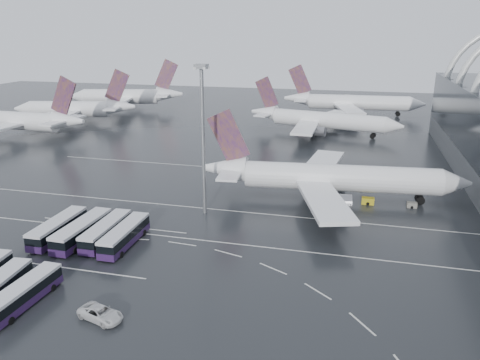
% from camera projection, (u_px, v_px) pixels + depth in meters
% --- Properties ---
extents(ground, '(420.00, 420.00, 0.00)m').
position_uv_depth(ground, '(243.00, 239.00, 78.08)').
color(ground, black).
rests_on(ground, ground).
extents(lane_marking_near, '(120.00, 0.25, 0.01)m').
position_uv_depth(lane_marking_near, '(240.00, 244.00, 76.24)').
color(lane_marking_near, silver).
rests_on(lane_marking_near, ground).
extents(lane_marking_mid, '(120.00, 0.25, 0.01)m').
position_uv_depth(lane_marking_mid, '(258.00, 213.00, 89.15)').
color(lane_marking_mid, silver).
rests_on(lane_marking_mid, ground).
extents(lane_marking_far, '(120.00, 0.25, 0.01)m').
position_uv_depth(lane_marking_far, '(282.00, 172.00, 114.97)').
color(lane_marking_far, silver).
rests_on(lane_marking_far, ground).
extents(bus_bay_line_south, '(28.00, 0.25, 0.01)m').
position_uv_depth(bus_bay_line_south, '(59.00, 267.00, 68.99)').
color(bus_bay_line_south, silver).
rests_on(bus_bay_line_south, ground).
extents(bus_bay_line_north, '(28.00, 0.25, 0.01)m').
position_uv_depth(bus_bay_line_north, '(113.00, 225.00, 83.74)').
color(bus_bay_line_north, silver).
rests_on(bus_bay_line_north, ground).
extents(airliner_main, '(54.00, 47.13, 18.28)m').
position_uv_depth(airliner_main, '(327.00, 178.00, 95.27)').
color(airliner_main, white).
rests_on(airliner_main, ground).
extents(airliner_gate_b, '(52.11, 46.11, 18.20)m').
position_uv_depth(airliner_gate_b, '(320.00, 120.00, 156.48)').
color(airliner_gate_b, white).
rests_on(airliner_gate_b, ground).
extents(airliner_gate_c, '(56.46, 52.10, 20.13)m').
position_uv_depth(airliner_gate_c, '(351.00, 103.00, 190.89)').
color(airliner_gate_c, white).
rests_on(airliner_gate_c, ground).
extents(jet_remote_west, '(45.99, 36.98, 20.12)m').
position_uv_depth(jet_remote_west, '(24.00, 121.00, 151.32)').
color(jet_remote_west, white).
rests_on(jet_remote_west, ground).
extents(jet_remote_mid, '(45.69, 37.02, 19.97)m').
position_uv_depth(jet_remote_mid, '(77.00, 109.00, 174.81)').
color(jet_remote_mid, white).
rests_on(jet_remote_mid, ground).
extents(jet_remote_far, '(49.52, 40.16, 21.69)m').
position_uv_depth(jet_remote_far, '(128.00, 97.00, 204.49)').
color(jet_remote_far, white).
rests_on(jet_remote_far, ground).
extents(bus_row_near_a, '(3.35, 13.36, 3.28)m').
position_uv_depth(bus_row_near_a, '(58.00, 228.00, 78.05)').
color(bus_row_near_a, '#281542').
rests_on(bus_row_near_a, ground).
extents(bus_row_near_b, '(3.50, 13.76, 3.37)m').
position_uv_depth(bus_row_near_b, '(82.00, 231.00, 76.94)').
color(bus_row_near_b, '#281542').
rests_on(bus_row_near_b, ground).
extents(bus_row_near_c, '(3.31, 13.01, 3.19)m').
position_uv_depth(bus_row_near_c, '(106.00, 231.00, 77.04)').
color(bus_row_near_c, '#281542').
rests_on(bus_row_near_c, ground).
extents(bus_row_near_d, '(3.31, 13.11, 3.21)m').
position_uv_depth(bus_row_near_d, '(125.00, 235.00, 75.47)').
color(bus_row_near_d, '#281542').
rests_on(bus_row_near_d, ground).
extents(bus_row_far_c, '(3.20, 12.17, 2.97)m').
position_uv_depth(bus_row_far_c, '(23.00, 294.00, 58.96)').
color(bus_row_far_c, '#281542').
rests_on(bus_row_far_c, ground).
extents(van_curve_a, '(6.36, 4.16, 1.63)m').
position_uv_depth(van_curve_a, '(101.00, 313.00, 56.25)').
color(van_curve_a, silver).
rests_on(van_curve_a, ground).
extents(floodlight_mast, '(2.12, 2.12, 27.72)m').
position_uv_depth(floodlight_mast, '(203.00, 123.00, 84.20)').
color(floodlight_mast, gray).
rests_on(floodlight_mast, ground).
extents(gse_cart_belly_a, '(2.44, 1.44, 1.33)m').
position_uv_depth(gse_cart_belly_a, '(368.00, 201.00, 93.81)').
color(gse_cart_belly_a, gold).
rests_on(gse_cart_belly_a, ground).
extents(gse_cart_belly_c, '(1.92, 1.13, 1.05)m').
position_uv_depth(gse_cart_belly_c, '(324.00, 201.00, 93.86)').
color(gse_cart_belly_c, gold).
rests_on(gse_cart_belly_c, ground).
extents(gse_cart_belly_d, '(1.94, 1.15, 1.06)m').
position_uv_depth(gse_cart_belly_d, '(412.00, 205.00, 91.97)').
color(gse_cart_belly_d, slate).
rests_on(gse_cart_belly_d, ground).
extents(gse_cart_belly_e, '(1.93, 1.14, 1.05)m').
position_uv_depth(gse_cart_belly_e, '(366.00, 183.00, 104.92)').
color(gse_cart_belly_e, gold).
rests_on(gse_cart_belly_e, ground).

